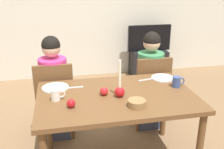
# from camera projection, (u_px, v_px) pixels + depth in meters

# --- Properties ---
(back_wall) EXTENTS (6.40, 0.10, 2.60)m
(back_wall) POSITION_uv_depth(u_px,v_px,m) (84.00, 4.00, 4.51)
(back_wall) COLOR beige
(back_wall) RESTS_ON ground
(dining_table) EXTENTS (1.40, 0.90, 0.75)m
(dining_table) POSITION_uv_depth(u_px,v_px,m) (116.00, 103.00, 2.35)
(dining_table) COLOR brown
(dining_table) RESTS_ON ground
(chair_left) EXTENTS (0.40, 0.40, 0.90)m
(chair_left) POSITION_uv_depth(u_px,v_px,m) (55.00, 96.00, 2.86)
(chair_left) COLOR brown
(chair_left) RESTS_ON ground
(chair_right) EXTENTS (0.40, 0.40, 0.90)m
(chair_right) POSITION_uv_depth(u_px,v_px,m) (150.00, 88.00, 3.07)
(chair_right) COLOR brown
(chair_right) RESTS_ON ground
(person_left_child) EXTENTS (0.30, 0.30, 1.17)m
(person_left_child) POSITION_uv_depth(u_px,v_px,m) (55.00, 90.00, 2.87)
(person_left_child) COLOR #33384C
(person_left_child) RESTS_ON ground
(person_right_child) EXTENTS (0.30, 0.30, 1.17)m
(person_right_child) POSITION_uv_depth(u_px,v_px,m) (150.00, 82.00, 3.08)
(person_right_child) COLOR #33384C
(person_right_child) RESTS_ON ground
(tv_stand) EXTENTS (0.64, 0.40, 0.48)m
(tv_stand) POSITION_uv_depth(u_px,v_px,m) (148.00, 63.00, 4.82)
(tv_stand) COLOR black
(tv_stand) RESTS_ON ground
(tv) EXTENTS (0.79, 0.05, 0.46)m
(tv) POSITION_uv_depth(u_px,v_px,m) (149.00, 38.00, 4.66)
(tv) COLOR black
(tv) RESTS_ON tv_stand
(candle_centerpiece) EXTENTS (0.09, 0.09, 0.33)m
(candle_centerpiece) POSITION_uv_depth(u_px,v_px,m) (120.00, 89.00, 2.26)
(candle_centerpiece) COLOR red
(candle_centerpiece) RESTS_ON dining_table
(plate_left) EXTENTS (0.25, 0.25, 0.01)m
(plate_left) POSITION_uv_depth(u_px,v_px,m) (55.00, 88.00, 2.46)
(plate_left) COLOR white
(plate_left) RESTS_ON dining_table
(plate_right) EXTENTS (0.23, 0.23, 0.01)m
(plate_right) POSITION_uv_depth(u_px,v_px,m) (163.00, 78.00, 2.70)
(plate_right) COLOR silver
(plate_right) RESTS_ON dining_table
(mug_left) EXTENTS (0.12, 0.08, 0.10)m
(mug_left) POSITION_uv_depth(u_px,v_px,m) (56.00, 95.00, 2.20)
(mug_left) COLOR silver
(mug_left) RESTS_ON dining_table
(mug_right) EXTENTS (0.12, 0.08, 0.10)m
(mug_right) POSITION_uv_depth(u_px,v_px,m) (177.00, 82.00, 2.47)
(mug_right) COLOR #33477F
(mug_right) RESTS_ON dining_table
(fork_left) EXTENTS (0.18, 0.02, 0.01)m
(fork_left) POSITION_uv_depth(u_px,v_px,m) (74.00, 87.00, 2.47)
(fork_left) COLOR silver
(fork_left) RESTS_ON dining_table
(fork_right) EXTENTS (0.18, 0.05, 0.01)m
(fork_right) POSITION_uv_depth(u_px,v_px,m) (146.00, 80.00, 2.66)
(fork_right) COLOR silver
(fork_right) RESTS_ON dining_table
(bowl_walnuts) EXTENTS (0.15, 0.15, 0.06)m
(bowl_walnuts) POSITION_uv_depth(u_px,v_px,m) (137.00, 103.00, 2.10)
(bowl_walnuts) COLOR olive
(bowl_walnuts) RESTS_ON dining_table
(apple_near_candle) EXTENTS (0.07, 0.07, 0.07)m
(apple_near_candle) POSITION_uv_depth(u_px,v_px,m) (104.00, 91.00, 2.31)
(apple_near_candle) COLOR red
(apple_near_candle) RESTS_ON dining_table
(apple_by_left_plate) EXTENTS (0.07, 0.07, 0.07)m
(apple_by_left_plate) POSITION_uv_depth(u_px,v_px,m) (71.00, 103.00, 2.09)
(apple_by_left_plate) COLOR #AF1419
(apple_by_left_plate) RESTS_ON dining_table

